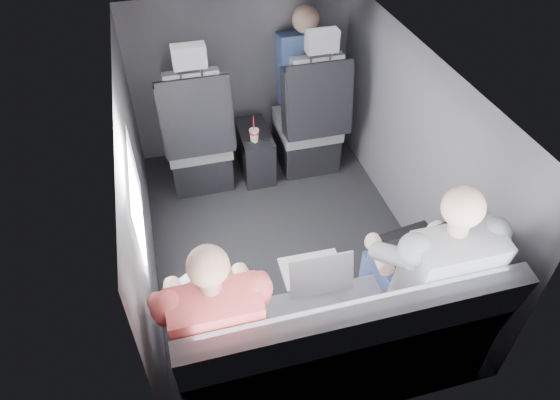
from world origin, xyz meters
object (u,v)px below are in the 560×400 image
object	(u,v)px
front_seat_left	(198,142)
soda_cup	(254,135)
front_seat_right	(310,126)
center_console	(255,152)
passenger_rear_right	(428,271)
passenger_front_right	(304,71)
laptop_white	(205,288)
passenger_rear_left	(215,320)
laptop_silver	(315,272)
rear_bench	(336,345)
laptop_black	(417,245)

from	to	relation	value
front_seat_left	soda_cup	xyz separation A→B (m)	(0.42, -0.10, 0.06)
front_seat_left	front_seat_right	bearing A→B (deg)	0.00
front_seat_left	center_console	size ratio (longest dim) A/B	2.64
passenger_rear_right	passenger_front_right	bearing A→B (deg)	91.01
center_console	soda_cup	world-z (taller)	soda_cup
front_seat_left	passenger_rear_right	distance (m)	2.06
laptop_white	passenger_rear_left	world-z (taller)	passenger_rear_left
laptop_silver	laptop_white	bearing A→B (deg)	175.77
front_seat_right	laptop_silver	size ratio (longest dim) A/B	3.81
front_seat_left	laptop_white	xyz separation A→B (m)	(-0.17, -1.61, 0.23)
passenger_front_right	soda_cup	bearing A→B (deg)	-144.55
front_seat_right	rear_bench	distance (m)	1.96
rear_bench	center_console	bearing A→B (deg)	90.00
laptop_white	laptop_silver	size ratio (longest dim) A/B	1.39
center_console	laptop_silver	xyz separation A→B (m)	(-0.05, -1.69, 0.43)
center_console	soda_cup	xyz separation A→B (m)	(-0.03, -0.14, 0.26)
front_seat_left	laptop_black	distance (m)	1.91
soda_cup	laptop_black	xyz separation A→B (m)	(0.57, -1.52, 0.18)
laptop_silver	laptop_black	size ratio (longest dim) A/B	0.87
passenger_rear_left	passenger_rear_right	distance (m)	1.11
laptop_silver	passenger_front_right	bearing A→B (deg)	74.84
rear_bench	soda_cup	xyz separation A→B (m)	(-0.03, 1.81, 0.15)
passenger_rear_right	soda_cup	bearing A→B (deg)	107.27
rear_bench	passenger_rear_left	distance (m)	0.68
laptop_silver	soda_cup	bearing A→B (deg)	89.20
passenger_rear_left	passenger_rear_right	size ratio (longest dim) A/B	0.95
front_seat_left	laptop_black	xyz separation A→B (m)	(0.99, -1.62, 0.23)
rear_bench	passenger_rear_right	xyz separation A→B (m)	(0.50, 0.09, 0.34)
front_seat_left	passenger_front_right	xyz separation A→B (m)	(0.92, 0.26, 0.35)
passenger_front_right	laptop_black	bearing A→B (deg)	-87.73
rear_bench	passenger_front_right	size ratio (longest dim) A/B	1.89
laptop_silver	rear_bench	bearing A→B (deg)	-78.81
front_seat_left	laptop_silver	xyz separation A→B (m)	(0.40, -1.65, 0.23)
front_seat_right	passenger_rear_right	size ratio (longest dim) A/B	0.99
front_seat_left	passenger_rear_left	xyz separation A→B (m)	(-0.15, -1.81, 0.22)
front_seat_right	center_console	size ratio (longest dim) A/B	2.64
passenger_rear_left	passenger_front_right	world-z (taller)	passenger_front_right
soda_cup	passenger_rear_right	size ratio (longest dim) A/B	0.18
rear_bench	passenger_rear_right	size ratio (longest dim) A/B	1.26
laptop_white	laptop_silver	distance (m)	0.57
front_seat_right	passenger_front_right	xyz separation A→B (m)	(0.02, 0.26, 0.35)
laptop_silver	passenger_front_right	size ratio (longest dim) A/B	0.39
laptop_black	center_console	bearing A→B (deg)	108.12
front_seat_right	passenger_rear_left	world-z (taller)	front_seat_right
center_console	passenger_rear_right	xyz separation A→B (m)	(0.50, -1.85, 0.45)
passenger_rear_left	front_seat_right	bearing A→B (deg)	59.83
soda_cup	laptop_silver	size ratio (longest dim) A/B	0.69
front_seat_left	laptop_white	world-z (taller)	front_seat_left
front_seat_left	passenger_front_right	world-z (taller)	passenger_front_right
laptop_silver	passenger_rear_left	xyz separation A→B (m)	(-0.55, -0.15, -0.01)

